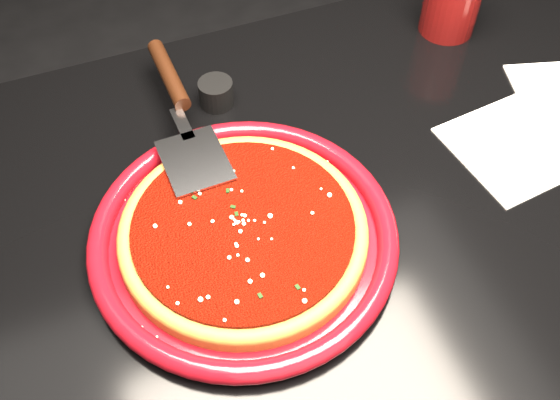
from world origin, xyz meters
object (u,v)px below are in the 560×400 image
object	(u,v)px
ramekin	(216,93)
pizza_server	(182,111)
plate	(244,235)
table	(337,325)

from	to	relation	value
ramekin	pizza_server	bearing A→B (deg)	-142.87
pizza_server	ramekin	bearing A→B (deg)	35.79
ramekin	plate	bearing A→B (deg)	-100.59
table	pizza_server	size ratio (longest dim) A/B	3.51
plate	pizza_server	xyz separation A→B (m)	(-0.02, 0.20, 0.03)
pizza_server	ramekin	size ratio (longest dim) A/B	6.73
plate	pizza_server	bearing A→B (deg)	94.36
table	ramekin	size ratio (longest dim) A/B	23.64
plate	ramekin	xyz separation A→B (m)	(0.05, 0.25, 0.01)
plate	pizza_server	distance (m)	0.21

